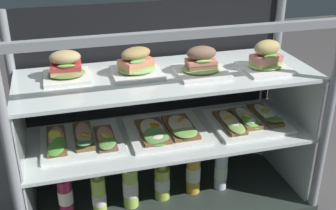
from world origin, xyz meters
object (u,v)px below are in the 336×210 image
object	(u,v)px
juice_bottle_front_fourth	(130,186)
open_sandwich_tray_far_left	(167,130)
plated_roll_sandwich_right_of_center	(66,68)
juice_bottle_back_left	(193,172)
open_sandwich_tray_mid_left	(247,120)
juice_bottle_front_right_end	(162,182)
juice_bottle_back_right	(221,170)
plated_roll_sandwich_far_right	(266,59)
juice_bottle_front_left_end	(99,195)
plated_roll_sandwich_near_right_corner	(136,65)
open_sandwich_tray_mid_right	(80,139)
juice_bottle_front_middle	(65,196)
plated_roll_sandwich_near_left_corner	(201,64)

from	to	relation	value
juice_bottle_front_fourth	open_sandwich_tray_far_left	bearing A→B (deg)	5.84
plated_roll_sandwich_right_of_center	juice_bottle_back_left	size ratio (longest dim) A/B	0.70
open_sandwich_tray_mid_left	juice_bottle_front_fourth	distance (m)	0.59
juice_bottle_front_right_end	juice_bottle_front_fourth	bearing A→B (deg)	-173.60
juice_bottle_back_left	juice_bottle_back_right	xyz separation A→B (m)	(0.13, -0.01, -0.01)
plated_roll_sandwich_far_right	juice_bottle_front_left_end	world-z (taller)	plated_roll_sandwich_far_right
juice_bottle_front_fourth	juice_bottle_back_left	distance (m)	0.30
plated_roll_sandwich_near_right_corner	juice_bottle_front_fourth	world-z (taller)	plated_roll_sandwich_near_right_corner
plated_roll_sandwich_far_right	open_sandwich_tray_far_left	xyz separation A→B (m)	(-0.40, 0.06, -0.30)
open_sandwich_tray_far_left	juice_bottle_front_fourth	size ratio (longest dim) A/B	1.38
plated_roll_sandwich_far_right	juice_bottle_back_left	bearing A→B (deg)	167.26
open_sandwich_tray_mid_right	juice_bottle_front_left_end	xyz separation A→B (m)	(0.05, -0.04, -0.26)
open_sandwich_tray_mid_left	juice_bottle_front_fourth	world-z (taller)	open_sandwich_tray_mid_left
plated_roll_sandwich_near_right_corner	open_sandwich_tray_far_left	distance (m)	0.32
plated_roll_sandwich_right_of_center	open_sandwich_tray_far_left	distance (m)	0.49
juice_bottle_front_middle	plated_roll_sandwich_far_right	bearing A→B (deg)	-3.53
plated_roll_sandwich_near_right_corner	plated_roll_sandwich_near_left_corner	distance (m)	0.25
plated_roll_sandwich_near_left_corner	open_sandwich_tray_far_left	size ratio (longest dim) A/B	0.62
open_sandwich_tray_mid_left	juice_bottle_front_fourth	size ratio (longest dim) A/B	1.38
plated_roll_sandwich_near_left_corner	juice_bottle_front_middle	size ratio (longest dim) A/B	0.88
plated_roll_sandwich_far_right	open_sandwich_tray_far_left	bearing A→B (deg)	172.08
juice_bottle_front_middle	juice_bottle_front_left_end	size ratio (longest dim) A/B	1.01
juice_bottle_front_fourth	plated_roll_sandwich_far_right	bearing A→B (deg)	-3.88
plated_roll_sandwich_right_of_center	plated_roll_sandwich_near_right_corner	xyz separation A→B (m)	(0.27, -0.03, -0.00)
open_sandwich_tray_far_left	juice_bottle_front_left_end	xyz separation A→B (m)	(-0.31, -0.02, -0.26)
plated_roll_sandwich_right_of_center	plated_roll_sandwich_far_right	world-z (taller)	plated_roll_sandwich_far_right
plated_roll_sandwich_near_right_corner	juice_bottle_front_middle	distance (m)	0.63
plated_roll_sandwich_far_right	juice_bottle_front_middle	distance (m)	1.01
open_sandwich_tray_mid_left	open_sandwich_tray_far_left	bearing A→B (deg)	178.89
juice_bottle_front_right_end	juice_bottle_front_left_end	bearing A→B (deg)	-176.49
juice_bottle_back_left	open_sandwich_tray_far_left	bearing A→B (deg)	-177.21
plated_roll_sandwich_far_right	juice_bottle_front_fourth	world-z (taller)	plated_roll_sandwich_far_right
plated_roll_sandwich_right_of_center	juice_bottle_front_middle	distance (m)	0.55
plated_roll_sandwich_right_of_center	juice_bottle_front_left_end	world-z (taller)	plated_roll_sandwich_right_of_center
open_sandwich_tray_mid_left	plated_roll_sandwich_near_right_corner	bearing A→B (deg)	175.99
open_sandwich_tray_mid_right	juice_bottle_back_right	world-z (taller)	open_sandwich_tray_mid_right
open_sandwich_tray_mid_left	juice_bottle_back_left	size ratio (longest dim) A/B	1.28
juice_bottle_front_left_end	plated_roll_sandwich_far_right	bearing A→B (deg)	-3.05
plated_roll_sandwich_right_of_center	plated_roll_sandwich_near_left_corner	xyz separation A→B (m)	(0.52, -0.08, -0.01)
open_sandwich_tray_mid_left	juice_bottle_front_left_end	distance (m)	0.72
juice_bottle_front_fourth	juice_bottle_back_left	world-z (taller)	juice_bottle_back_left
plated_roll_sandwich_near_left_corner	open_sandwich_tray_far_left	world-z (taller)	plated_roll_sandwich_near_left_corner
juice_bottle_front_right_end	plated_roll_sandwich_right_of_center	bearing A→B (deg)	170.63
juice_bottle_front_right_end	juice_bottle_back_left	bearing A→B (deg)	2.67
juice_bottle_front_right_end	juice_bottle_back_right	xyz separation A→B (m)	(0.28, -0.00, 0.02)
plated_roll_sandwich_right_of_center	open_sandwich_tray_mid_left	xyz separation A→B (m)	(0.75, -0.07, -0.29)
plated_roll_sandwich_right_of_center	plated_roll_sandwich_near_left_corner	distance (m)	0.52
plated_roll_sandwich_near_left_corner	juice_bottle_front_left_end	size ratio (longest dim) A/B	0.89
plated_roll_sandwich_far_right	juice_bottle_front_right_end	bearing A→B (deg)	172.57
juice_bottle_front_left_end	plated_roll_sandwich_right_of_center	bearing A→B (deg)	134.85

